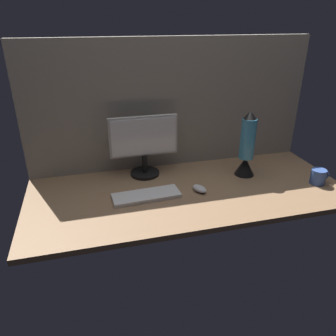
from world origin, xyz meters
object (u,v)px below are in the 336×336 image
at_px(monitor, 144,143).
at_px(mug_ceramic_blue, 318,177).
at_px(lava_lamp, 247,149).
at_px(keyboard, 146,195).
at_px(mouse, 200,189).

bearing_deg(monitor, mug_ceramic_blue, -21.64).
distance_m(monitor, mug_ceramic_blue, 1.05).
bearing_deg(lava_lamp, keyboard, -168.97).
distance_m(monitor, keyboard, 0.35).
bearing_deg(mouse, monitor, 107.16).
bearing_deg(keyboard, mouse, -5.55).
bearing_deg(keyboard, mug_ceramic_blue, -8.62).
bearing_deg(keyboard, lava_lamp, 7.83).
bearing_deg(mug_ceramic_blue, keyboard, 174.58).
relative_size(mug_ceramic_blue, lava_lamp, 0.29).
relative_size(keyboard, lava_lamp, 0.91).
xyz_separation_m(monitor, keyboard, (-0.05, -0.29, -0.20)).
bearing_deg(mug_ceramic_blue, monitor, 158.36).
bearing_deg(monitor, mouse, -49.38).
bearing_deg(mouse, keyboard, 154.18).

